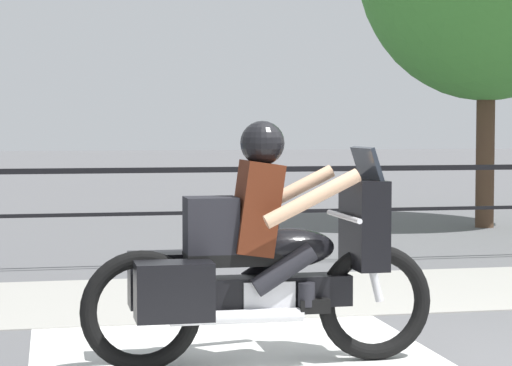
{
  "coord_description": "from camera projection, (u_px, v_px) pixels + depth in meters",
  "views": [
    {
      "loc": [
        -2.49,
        -5.62,
        1.57
      ],
      "look_at": [
        -1.03,
        1.43,
        1.16
      ],
      "focal_mm": 70.0,
      "sensor_mm": 36.0,
      "label": 1
    }
  ],
  "objects": [
    {
      "name": "sidewalk_band",
      "position": [
        321.0,
        292.0,
        9.41
      ],
      "size": [
        44.0,
        2.4,
        0.01
      ],
      "primitive_type": "cube",
      "color": "#99968E",
      "rests_on": "ground"
    },
    {
      "name": "fence_railing",
      "position": [
        277.0,
        188.0,
        11.17
      ],
      "size": [
        36.0,
        0.05,
        1.12
      ],
      "color": "black",
      "rests_on": "ground"
    },
    {
      "name": "motorcycle",
      "position": [
        258.0,
        260.0,
        6.51
      ],
      "size": [
        2.35,
        0.76,
        1.61
      ],
      "rotation": [
        0.0,
        0.0,
        -0.06
      ],
      "color": "black",
      "rests_on": "ground"
    }
  ]
}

